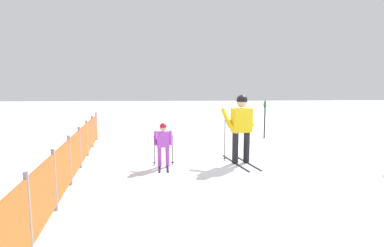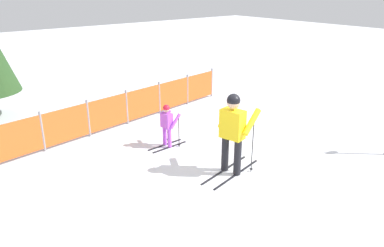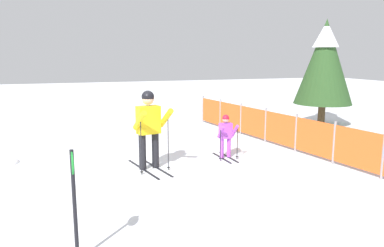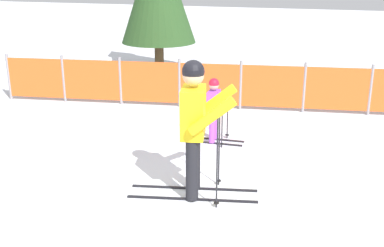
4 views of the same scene
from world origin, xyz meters
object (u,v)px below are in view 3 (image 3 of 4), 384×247
(skier_child, at_px, (226,133))
(conifer_far, at_px, (325,61))
(trail_marker, at_px, (74,194))
(skier_adult, at_px, (149,123))
(safety_fence, at_px, (280,129))

(skier_child, xyz_separation_m, conifer_far, (-3.06, 5.25, 1.76))
(trail_marker, bearing_deg, skier_adult, 154.41)
(safety_fence, distance_m, trail_marker, 7.30)
(skier_adult, distance_m, conifer_far, 8.13)
(trail_marker, bearing_deg, skier_child, 135.95)
(skier_adult, distance_m, safety_fence, 4.15)
(skier_adult, xyz_separation_m, conifer_far, (-3.35, 7.28, 1.33))
(skier_adult, bearing_deg, skier_child, 85.91)
(skier_child, bearing_deg, trail_marker, -46.63)
(conifer_far, bearing_deg, safety_fence, -53.46)
(skier_child, distance_m, safety_fence, 2.08)
(skier_adult, relative_size, skier_child, 1.61)
(skier_adult, height_order, trail_marker, skier_adult)
(conifer_far, relative_size, trail_marker, 2.68)
(conifer_far, bearing_deg, skier_adult, -65.28)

